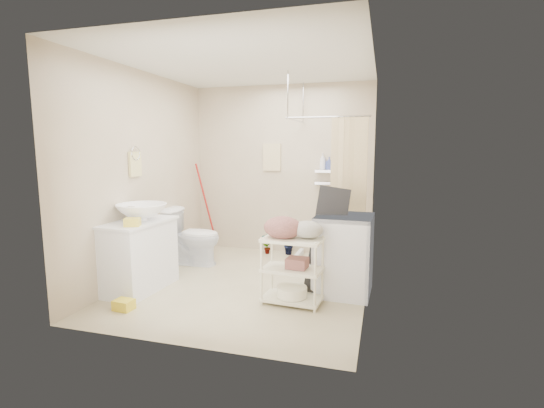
{
  "coord_description": "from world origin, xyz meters",
  "views": [
    {
      "loc": [
        1.54,
        -4.37,
        1.65
      ],
      "look_at": [
        0.23,
        0.25,
        0.96
      ],
      "focal_mm": 26.0,
      "sensor_mm": 36.0,
      "label": 1
    }
  ],
  "objects_px": {
    "washing_machine": "(344,254)",
    "toilet": "(192,236)",
    "vanity": "(139,255)",
    "laundry_rack": "(292,264)"
  },
  "relations": [
    {
      "from": "toilet",
      "to": "washing_machine",
      "type": "distance_m",
      "value": 2.25
    },
    {
      "from": "vanity",
      "to": "washing_machine",
      "type": "bearing_deg",
      "value": 16.37
    },
    {
      "from": "toilet",
      "to": "laundry_rack",
      "type": "height_order",
      "value": "laundry_rack"
    },
    {
      "from": "toilet",
      "to": "laundry_rack",
      "type": "bearing_deg",
      "value": -123.51
    },
    {
      "from": "vanity",
      "to": "laundry_rack",
      "type": "distance_m",
      "value": 1.81
    },
    {
      "from": "vanity",
      "to": "toilet",
      "type": "xyz_separation_m",
      "value": [
        0.12,
        1.1,
        -0.01
      ]
    },
    {
      "from": "washing_machine",
      "to": "toilet",
      "type": "bearing_deg",
      "value": 167.89
    },
    {
      "from": "toilet",
      "to": "vanity",
      "type": "bearing_deg",
      "value": 171.44
    },
    {
      "from": "vanity",
      "to": "toilet",
      "type": "bearing_deg",
      "value": 86.98
    },
    {
      "from": "washing_machine",
      "to": "laundry_rack",
      "type": "bearing_deg",
      "value": -134.38
    }
  ]
}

